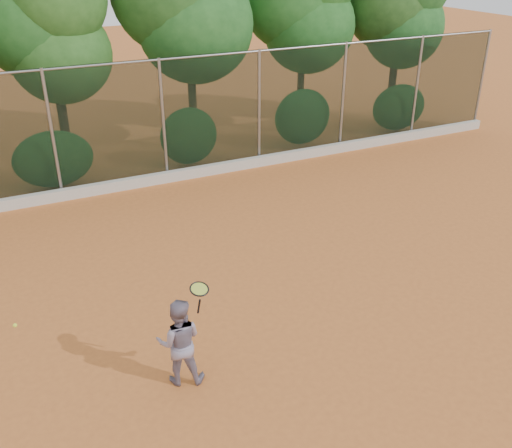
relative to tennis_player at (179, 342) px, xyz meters
name	(u,v)px	position (x,y,z in m)	size (l,w,h in m)	color
ground	(278,302)	(2.42, 1.27, -0.75)	(80.00, 80.00, 0.00)	#C4692E
concrete_curb	(169,177)	(2.42, 8.09, -0.60)	(24.00, 0.20, 0.30)	beige
tennis_player	(179,342)	(0.00, 0.00, 0.00)	(0.73, 0.57, 1.51)	gray
chainlink_fence	(163,118)	(2.42, 8.27, 1.11)	(24.09, 0.09, 3.50)	black
foliage_backdrop	(117,15)	(1.87, 10.24, 3.65)	(23.70, 3.63, 7.55)	#3D2A17
tennis_racket	(199,291)	(0.32, -0.15, 0.94)	(0.33, 0.32, 0.56)	black
tennis_ball_in_flight	(15,325)	(-2.24, 0.58, 0.66)	(0.06, 0.06, 0.06)	#DAF437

